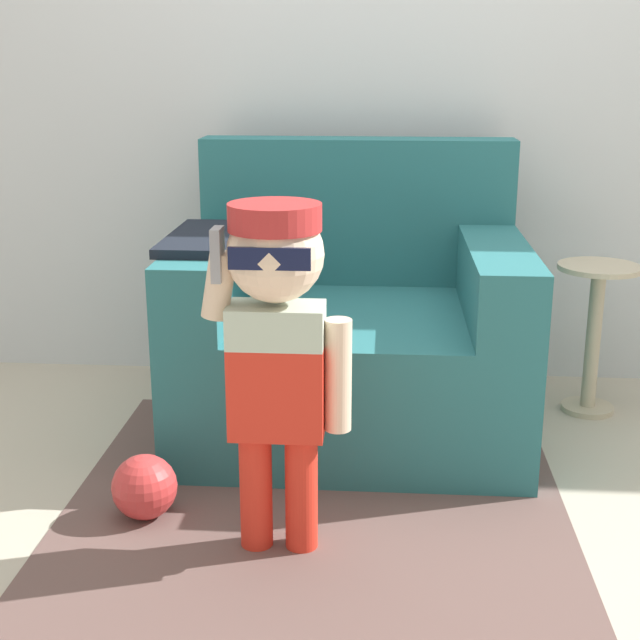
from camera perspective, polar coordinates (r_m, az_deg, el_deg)
The scene contains 7 objects.
ground_plane at distance 3.09m, azimuth 4.08°, elevation -7.44°, with size 10.00×10.00×0.00m, color #BCB29E.
wall_back at distance 3.51m, azimuth 4.59°, elevation 17.20°, with size 10.00×0.05×2.60m.
armchair at distance 3.08m, azimuth 2.03°, elevation -0.82°, with size 1.16×0.96×0.97m.
person_child at distance 2.20m, azimuth -2.76°, elevation -0.39°, with size 0.38×0.28×0.92m.
side_table at distance 3.34m, azimuth 17.16°, elevation -0.29°, with size 0.29×0.29×0.55m.
rug at distance 2.68m, azimuth -0.19°, elevation -11.21°, with size 1.44×1.46×0.01m.
toy_ball at distance 2.59m, azimuth -11.17°, elevation -10.44°, with size 0.18×0.18×0.18m.
Camera 1 is at (-0.01, -2.83, 1.25)m, focal length 50.00 mm.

